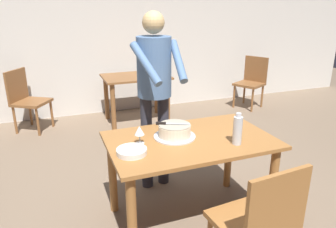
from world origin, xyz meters
TOP-DOWN VIEW (x-y plane):
  - ground_plane at (0.00, 0.00)m, footprint 14.00×14.00m
  - back_wall at (0.00, 3.23)m, footprint 10.00×0.12m
  - main_dining_table at (0.00, 0.00)m, footprint 1.32×0.82m
  - cake_on_platter at (-0.11, 0.07)m, footprint 0.34×0.34m
  - cake_knife at (-0.17, 0.10)m, footprint 0.26×0.13m
  - plate_stack at (-0.51, -0.10)m, footprint 0.22×0.22m
  - wine_glass_near at (-0.40, 0.05)m, footprint 0.08×0.08m
  - water_bottle at (0.29, -0.22)m, footprint 0.07×0.07m
  - person_cutting_cake at (-0.09, 0.62)m, footprint 0.47×0.56m
  - chair_near_side at (0.11, -0.79)m, footprint 0.48×0.48m
  - background_table at (0.24, 2.53)m, footprint 1.00×0.70m
  - background_chair_0 at (-1.36, 2.73)m, footprint 0.61×0.61m
  - background_chair_1 at (2.39, 2.55)m, footprint 0.59×0.59m

SIDE VIEW (x-z plane):
  - ground_plane at x=0.00m, z-range 0.00..0.00m
  - chair_near_side at x=0.11m, z-range 0.04..0.94m
  - background_chair_0 at x=-1.36m, z-range 0.04..0.94m
  - background_chair_1 at x=2.39m, z-range 0.04..0.94m
  - background_table at x=0.24m, z-range 0.21..0.95m
  - main_dining_table at x=0.00m, z-range 0.25..1.00m
  - plate_stack at x=-0.51m, z-range 0.75..0.79m
  - cake_on_platter at x=-0.11m, z-range 0.75..0.86m
  - wine_glass_near at x=-0.40m, z-range 0.78..0.92m
  - water_bottle at x=0.29m, z-range 0.74..0.99m
  - cake_knife at x=-0.17m, z-range 0.86..0.88m
  - person_cutting_cake at x=-0.09m, z-range 0.22..1.94m
  - back_wall at x=0.00m, z-range 0.00..2.70m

